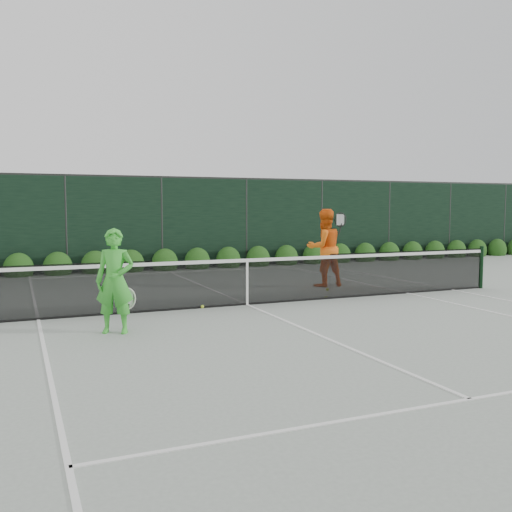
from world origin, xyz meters
name	(u,v)px	position (x,y,z in m)	size (l,w,h in m)	color
ground	(247,305)	(0.00, 0.00, 0.00)	(80.00, 80.00, 0.00)	gray
tennis_net	(246,280)	(-0.02, 0.00, 0.53)	(12.90, 0.10, 1.07)	black
player_woman	(115,281)	(-2.97, -1.62, 0.86)	(0.74, 0.63, 1.72)	green
player_man	(324,248)	(2.90, 1.83, 1.00)	(0.97, 0.76, 2.00)	orange
court_lines	(247,305)	(0.00, 0.00, 0.01)	(11.03, 23.83, 0.01)	white
windscreen_fence	(309,240)	(0.00, -2.71, 1.51)	(32.00, 21.07, 3.06)	black
hedge_row	(165,263)	(0.00, 7.15, 0.23)	(31.66, 0.65, 0.94)	#173B10
tennis_balls	(250,299)	(0.27, 0.46, 0.03)	(5.10, 1.19, 0.07)	#D0EB34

